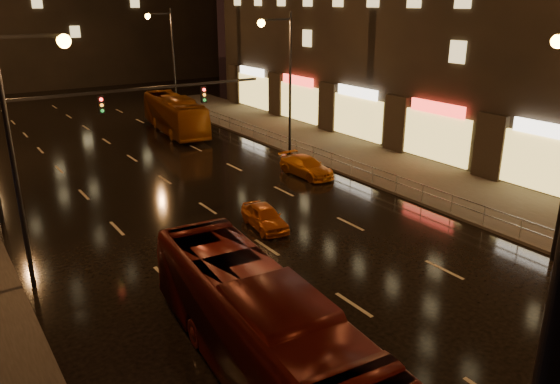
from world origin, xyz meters
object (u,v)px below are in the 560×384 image
object	(u,v)px
bus_red	(260,327)
bus_curb	(175,114)
taxi_far	(306,166)
taxi_near	(265,217)

from	to	relation	value
bus_red	bus_curb	size ratio (longest dim) A/B	1.04
bus_curb	taxi_far	xyz separation A→B (m)	(1.95, -16.25, -0.92)
bus_red	taxi_far	distance (m)	19.92
bus_curb	taxi_near	size ratio (longest dim) A/B	3.18
bus_red	taxi_near	world-z (taller)	bus_red
bus_red	taxi_near	distance (m)	11.23
bus_red	bus_curb	xyz separation A→B (m)	(10.94, 31.40, -0.07)
taxi_near	taxi_far	xyz separation A→B (m)	(6.81, 5.76, 0.02)
bus_curb	taxi_near	world-z (taller)	bus_curb
bus_curb	taxi_far	bearing A→B (deg)	-76.40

